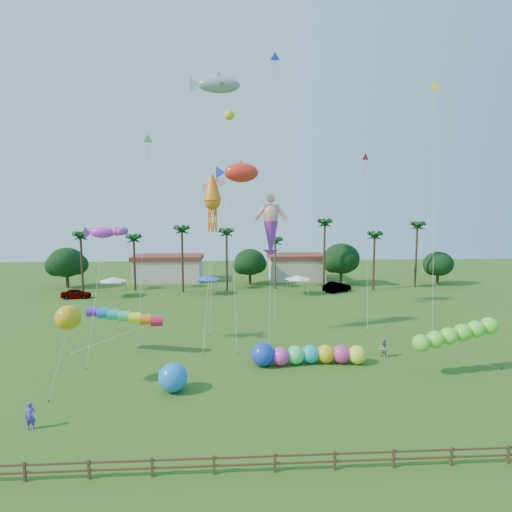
{
  "coord_description": "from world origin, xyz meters",
  "views": [
    {
      "loc": [
        -2.02,
        -24.36,
        12.84
      ],
      "look_at": [
        0.0,
        10.0,
        9.0
      ],
      "focal_mm": 28.0,
      "sensor_mm": 36.0,
      "label": 1
    }
  ],
  "objects": [
    {
      "name": "buildings_row",
      "position": [
        -3.09,
        50.0,
        2.0
      ],
      "size": [
        35.0,
        7.0,
        4.0
      ],
      "color": "beige",
      "rests_on": "ground"
    },
    {
      "name": "delta_kite_yellow",
      "position": [
        18.0,
        15.38,
        24.59
      ],
      "size": [
        1.57,
        3.98,
        25.72
      ],
      "color": "#F7FF1A",
      "rests_on": "ground"
    },
    {
      "name": "ground",
      "position": [
        0.0,
        0.0,
        0.0
      ],
      "size": [
        160.0,
        160.0,
        0.0
      ],
      "primitive_type": "plane",
      "color": "#285116",
      "rests_on": "ground"
    },
    {
      "name": "caterpillar_inflatable",
      "position": [
        3.94,
        7.84,
        0.84
      ],
      "size": [
        9.79,
        2.2,
        2.0
      ],
      "rotation": [
        0.0,
        0.0,
        0.02
      ],
      "color": "#E23BA9",
      "rests_on": "ground"
    },
    {
      "name": "squid_kite",
      "position": [
        -3.97,
        14.58,
        13.83
      ],
      "size": [
        2.06,
        5.16,
        16.46
      ],
      "color": "orange",
      "rests_on": "ground"
    },
    {
      "name": "tent_row",
      "position": [
        -6.0,
        36.33,
        2.75
      ],
      "size": [
        31.0,
        4.0,
        0.6
      ],
      "color": "white",
      "rests_on": "ground"
    },
    {
      "name": "orange_ball_kite",
      "position": [
        -13.78,
        4.16,
        5.31
      ],
      "size": [
        2.34,
        3.18,
        6.21
      ],
      "color": "gold",
      "rests_on": "ground"
    },
    {
      "name": "shark_kite",
      "position": [
        -3.43,
        22.76,
        27.09
      ],
      "size": [
        6.75,
        8.46,
        28.25
      ],
      "color": "gray",
      "rests_on": "ground"
    },
    {
      "name": "tree_line",
      "position": [
        3.57,
        44.0,
        4.28
      ],
      "size": [
        69.46,
        8.91,
        11.0
      ],
      "color": "#3A2819",
      "rests_on": "ground"
    },
    {
      "name": "lobster_kite",
      "position": [
        -13.71,
        12.32,
        10.97
      ],
      "size": [
        3.88,
        5.78,
        11.7
      ],
      "color": "#CF2AD4",
      "rests_on": "ground"
    },
    {
      "name": "delta_kite_green",
      "position": [
        -10.15,
        15.56,
        19.28
      ],
      "size": [
        1.21,
        4.41,
        20.31
      ],
      "color": "green",
      "rests_on": "ground"
    },
    {
      "name": "delta_kite_red",
      "position": [
        13.1,
        20.94,
        18.51
      ],
      "size": [
        1.33,
        4.94,
        19.5
      ],
      "color": "red",
      "rests_on": "ground"
    },
    {
      "name": "fish_kite",
      "position": [
        -1.14,
        15.68,
        16.66
      ],
      "size": [
        5.35,
        6.77,
        17.73
      ],
      "color": "red",
      "rests_on": "ground"
    },
    {
      "name": "green_worm",
      "position": [
        12.49,
        4.71,
        2.73
      ],
      "size": [
        11.01,
        4.11,
        3.54
      ],
      "color": "#60E332",
      "rests_on": "ground"
    },
    {
      "name": "fence",
      "position": [
        0.0,
        -6.0,
        0.61
      ],
      "size": [
        36.12,
        0.12,
        1.0
      ],
      "color": "brown",
      "rests_on": "ground"
    },
    {
      "name": "car_a",
      "position": [
        -25.3,
        35.34,
        0.71
      ],
      "size": [
        4.25,
        1.91,
        1.42
      ],
      "primitive_type": "imported",
      "rotation": [
        0.0,
        0.0,
        1.63
      ],
      "color": "#4C4C54",
      "rests_on": "ground"
    },
    {
      "name": "delta_kite_blue",
      "position": [
        3.1,
        24.58,
        30.29
      ],
      "size": [
        1.31,
        4.67,
        31.58
      ],
      "color": "#1726D1",
      "rests_on": "ground"
    },
    {
      "name": "merman_kite",
      "position": [
        1.89,
        16.24,
        11.06
      ],
      "size": [
        2.73,
        5.73,
        14.06
      ],
      "color": "pink",
      "rests_on": "ground"
    },
    {
      "name": "rainbow_tube",
      "position": [
        -10.53,
        10.58,
        3.19
      ],
      "size": [
        9.96,
        1.45,
        3.67
      ],
      "color": "red",
      "rests_on": "ground"
    },
    {
      "name": "spectator_b",
      "position": [
        11.25,
        9.02,
        0.82
      ],
      "size": [
        0.91,
        0.99,
        1.63
      ],
      "primitive_type": "imported",
      "rotation": [
        0.0,
        0.0,
        -1.11
      ],
      "color": "gray",
      "rests_on": "ground"
    },
    {
      "name": "spectator_a",
      "position": [
        -14.02,
        -1.27,
        0.82
      ],
      "size": [
        0.63,
        0.45,
        1.65
      ],
      "primitive_type": "imported",
      "rotation": [
        0.0,
        0.0,
        0.09
      ],
      "color": "#5138C5",
      "rests_on": "ground"
    },
    {
      "name": "blue_ball",
      "position": [
        -6.35,
        3.3,
        1.04
      ],
      "size": [
        2.08,
        2.08,
        2.08
      ],
      "primitive_type": "sphere",
      "color": "blue",
      "rests_on": "ground"
    },
    {
      "name": "car_b",
      "position": [
        14.65,
        37.76,
        0.81
      ],
      "size": [
        5.07,
        4.04,
        1.62
      ],
      "primitive_type": "imported",
      "rotation": [
        0.0,
        0.0,
        2.13
      ],
      "color": "#4C4C54",
      "rests_on": "ground"
    }
  ]
}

